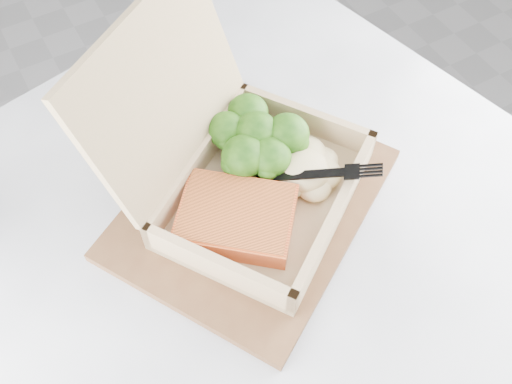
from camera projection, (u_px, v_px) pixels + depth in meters
floor at (301, 250)px, 1.48m from camera, size 4.00×4.00×0.00m
cafe_table at (254, 312)px, 0.81m from camera, size 0.95×0.95×0.73m
serving_tray at (251, 203)px, 0.68m from camera, size 0.40×0.38×0.01m
takeout_container at (232, 160)px, 0.65m from camera, size 0.34×0.34×0.22m
salmon_fillet at (236, 217)px, 0.64m from camera, size 0.16×0.16×0.03m
broccoli_pile at (257, 139)px, 0.69m from camera, size 0.13×0.13×0.05m
mashed_potatoes at (305, 170)px, 0.67m from camera, size 0.10×0.09×0.03m
plastic_fork at (283, 173)px, 0.65m from camera, size 0.13×0.10×0.03m
receipt at (182, 123)px, 0.76m from camera, size 0.11×0.16×0.00m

